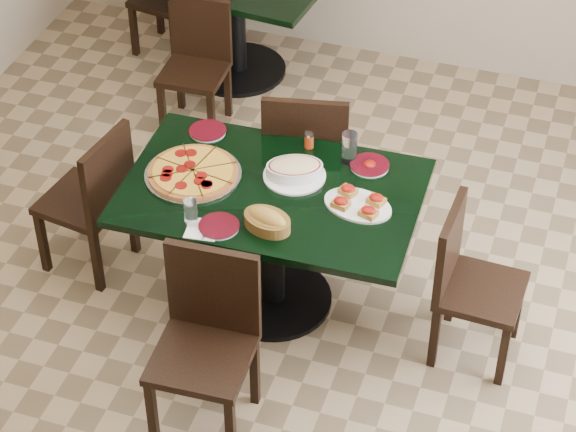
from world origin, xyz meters
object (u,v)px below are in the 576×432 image
(back_table, at_px, (235,3))
(chair_left, at_px, (95,195))
(chair_far, at_px, (307,154))
(chair_near, at_px, (207,332))
(lasagna_casserole, at_px, (295,169))
(chair_right, at_px, (467,277))
(pepperoni_pizza, at_px, (193,172))
(bruschetta_platter, at_px, (358,203))
(main_table, at_px, (272,218))
(bread_basket, at_px, (267,220))
(back_chair_near, at_px, (197,58))

(back_table, height_order, chair_left, chair_left)
(back_table, distance_m, chair_far, 1.71)
(chair_near, relative_size, chair_left, 1.06)
(chair_far, relative_size, lasagna_casserole, 2.93)
(chair_right, relative_size, pepperoni_pizza, 1.78)
(chair_far, xyz_separation_m, bruschetta_platter, (0.44, -0.58, 0.23))
(chair_far, bearing_deg, chair_right, 137.00)
(chair_far, bearing_deg, main_table, 79.03)
(main_table, xyz_separation_m, back_table, (-0.96, 2.02, -0.04))
(chair_far, xyz_separation_m, chair_near, (-0.03, -1.38, -0.02))
(chair_far, bearing_deg, lasagna_casserole, 88.21)
(chair_left, bearing_deg, back_table, -171.96)
(pepperoni_pizza, relative_size, bread_basket, 1.73)
(chair_right, height_order, bread_basket, chair_right)
(chair_near, distance_m, chair_right, 1.29)
(main_table, height_order, chair_left, chair_left)
(back_table, distance_m, chair_right, 2.81)
(chair_near, distance_m, lasagna_casserole, 0.96)
(back_table, distance_m, bread_basket, 2.52)
(chair_far, xyz_separation_m, lasagna_casserole, (0.08, -0.46, 0.26))
(pepperoni_pizza, bearing_deg, main_table, 2.39)
(main_table, xyz_separation_m, chair_right, (0.99, -0.01, -0.09))
(back_table, relative_size, chair_left, 1.48)
(chair_far, distance_m, chair_left, 1.14)
(main_table, bearing_deg, chair_far, 89.05)
(chair_left, bearing_deg, lasagna_casserole, 106.87)
(back_table, xyz_separation_m, chair_right, (1.95, -2.03, -0.05))
(main_table, relative_size, back_table, 1.14)
(main_table, relative_size, chair_far, 1.53)
(back_chair_near, distance_m, bruschetta_platter, 2.03)
(back_table, height_order, lasagna_casserole, lasagna_casserole)
(chair_far, relative_size, chair_left, 1.10)
(main_table, distance_m, lasagna_casserole, 0.27)
(chair_far, distance_m, bruschetta_platter, 0.77)
(main_table, bearing_deg, back_table, 113.45)
(main_table, distance_m, chair_near, 0.79)
(pepperoni_pizza, bearing_deg, bruschetta_platter, 1.59)
(main_table, xyz_separation_m, bread_basket, (0.07, -0.27, 0.22))
(lasagna_casserole, height_order, bread_basket, bread_basket)
(chair_left, xyz_separation_m, bread_basket, (1.04, -0.24, 0.30))
(main_table, distance_m, bread_basket, 0.36)
(back_table, xyz_separation_m, chair_left, (-0.01, -2.04, -0.04))
(back_table, bearing_deg, pepperoni_pizza, -69.24)
(main_table, height_order, lasagna_casserole, lasagna_casserole)
(chair_near, relative_size, chair_right, 1.08)
(back_table, distance_m, chair_near, 2.95)
(back_table, distance_m, bruschetta_platter, 2.46)
(back_table, relative_size, chair_far, 1.34)
(main_table, relative_size, lasagna_casserole, 4.49)
(bread_basket, bearing_deg, bruschetta_platter, 54.41)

